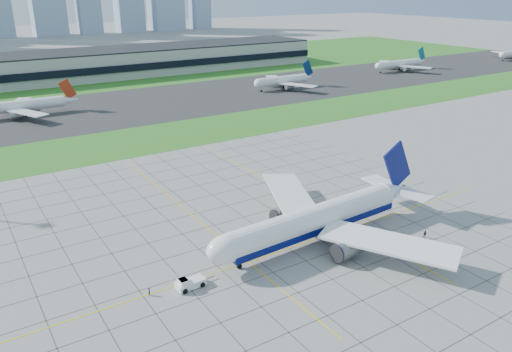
% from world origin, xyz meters
% --- Properties ---
extents(ground, '(1400.00, 1400.00, 0.00)m').
position_xyz_m(ground, '(0.00, 0.00, 0.00)').
color(ground, gray).
rests_on(ground, ground).
extents(grass_median, '(700.00, 35.00, 0.04)m').
position_xyz_m(grass_median, '(0.00, 90.00, 0.02)').
color(grass_median, '#386E1F').
rests_on(grass_median, ground).
extents(asphalt_taxiway, '(700.00, 75.00, 0.04)m').
position_xyz_m(asphalt_taxiway, '(0.00, 145.00, 0.03)').
color(asphalt_taxiway, '#383838').
rests_on(asphalt_taxiway, ground).
extents(grass_far, '(700.00, 145.00, 0.04)m').
position_xyz_m(grass_far, '(0.00, 255.00, 0.02)').
color(grass_far, '#386E1F').
rests_on(grass_far, ground).
extents(apron_markings, '(120.00, 130.00, 0.03)m').
position_xyz_m(apron_markings, '(0.43, 11.09, 0.02)').
color(apron_markings, '#474744').
rests_on(apron_markings, ground).
extents(terminal, '(260.00, 43.00, 15.80)m').
position_xyz_m(terminal, '(40.00, 229.87, 7.89)').
color(terminal, '#B7B7B2').
rests_on(terminal, ground).
extents(airliner, '(57.42, 58.08, 18.06)m').
position_xyz_m(airliner, '(7.10, -2.17, 4.94)').
color(airliner, white).
rests_on(airliner, ground).
extents(pushback_tug, '(7.95, 3.02, 2.20)m').
position_xyz_m(pushback_tug, '(-23.87, -3.99, 0.98)').
color(pushback_tug, white).
rests_on(pushback_tug, ground).
extents(crew_near, '(0.52, 0.66, 1.59)m').
position_xyz_m(crew_near, '(-30.91, -2.41, 0.79)').
color(crew_near, black).
rests_on(crew_near, ground).
extents(crew_far, '(1.09, 1.10, 1.79)m').
position_xyz_m(crew_far, '(27.87, -14.38, 0.90)').
color(crew_far, black).
rests_on(crew_far, ground).
extents(distant_jet_1, '(44.95, 42.66, 14.08)m').
position_xyz_m(distant_jet_1, '(-29.29, 150.51, 4.49)').
color(distant_jet_1, white).
rests_on(distant_jet_1, ground).
extents(distant_jet_2, '(35.60, 42.66, 14.08)m').
position_xyz_m(distant_jet_2, '(99.74, 139.50, 4.48)').
color(distant_jet_2, white).
rests_on(distant_jet_2, ground).
extents(distant_jet_3, '(42.52, 42.66, 14.08)m').
position_xyz_m(distant_jet_3, '(197.82, 147.79, 4.49)').
color(distant_jet_3, white).
rests_on(distant_jet_3, ground).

